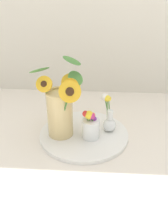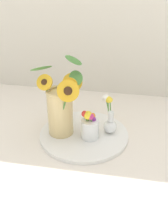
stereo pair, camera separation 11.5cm
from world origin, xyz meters
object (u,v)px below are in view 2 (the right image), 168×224
object	(u,v)px
vase_bulb_right	(110,119)
mason_jar_sunflowers	(61,106)
vase_small_center	(90,126)
serving_tray	(84,135)

from	to	relation	value
vase_bulb_right	mason_jar_sunflowers	bearing A→B (deg)	-167.59
vase_small_center	mason_jar_sunflowers	bearing A→B (deg)	172.23
vase_bulb_right	serving_tray	bearing A→B (deg)	-161.45
mason_jar_sunflowers	vase_small_center	size ratio (longest dim) A/B	2.51
serving_tray	vase_small_center	world-z (taller)	vase_small_center
serving_tray	vase_small_center	xyz separation A→B (m)	(0.03, -0.03, 0.07)
mason_jar_sunflowers	vase_bulb_right	distance (m)	0.23
serving_tray	vase_bulb_right	world-z (taller)	vase_bulb_right
vase_small_center	vase_bulb_right	bearing A→B (deg)	39.04
mason_jar_sunflowers	serving_tray	bearing A→B (deg)	5.30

